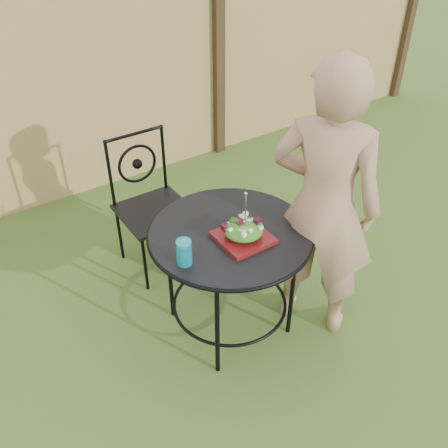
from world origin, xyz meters
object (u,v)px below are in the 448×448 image
Objects in this scene: patio_table at (230,251)px; diner at (324,207)px; patio_chair at (151,201)px; salad_plate at (243,238)px.

patio_table is 0.55× the size of diner.
patio_table is at bearing 29.90° from diner.
patio_chair is 0.95m from salad_plate.
patio_table is at bearing -83.85° from patio_chair.
salad_plate reaches higher than patio_table.
patio_chair is 1.24m from diner.
salad_plate is (0.11, -0.92, 0.23)m from patio_chair.
salad_plate is at bearing 39.24° from diner.
diner is 0.47m from salad_plate.
diner is at bearing -17.28° from salad_plate.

